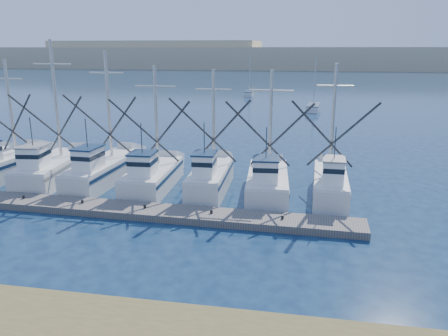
{
  "coord_description": "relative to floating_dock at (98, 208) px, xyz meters",
  "views": [
    {
      "loc": [
        3.01,
        -16.65,
        9.41
      ],
      "look_at": [
        -1.41,
        8.0,
        2.54
      ],
      "focal_mm": 35.0,
      "sensor_mm": 36.0,
      "label": 1
    }
  ],
  "objects": [
    {
      "name": "ground",
      "position": [
        8.77,
        -6.2,
        -0.21
      ],
      "size": [
        500.0,
        500.0,
        0.0
      ],
      "primitive_type": "plane",
      "color": "#0D1F3B",
      "rests_on": "ground"
    },
    {
      "name": "floating_dock",
      "position": [
        0.0,
        0.0,
        0.0
      ],
      "size": [
        31.11,
        3.1,
        0.41
      ],
      "primitive_type": "cube",
      "rotation": [
        0.0,
        0.0,
        -0.03
      ],
      "color": "#69635E",
      "rests_on": "ground"
    },
    {
      "name": "dune_ridge",
      "position": [
        8.77,
        203.8,
        4.79
      ],
      "size": [
        360.0,
        60.0,
        10.0
      ],
      "primitive_type": "cube",
      "color": "tan",
      "rests_on": "ground"
    },
    {
      "name": "trawler_fleet",
      "position": [
        -0.53,
        4.92,
        0.76
      ],
      "size": [
        30.03,
        8.67,
        10.04
      ],
      "color": "silver",
      "rests_on": "ground"
    },
    {
      "name": "sailboat_near",
      "position": [
        13.5,
        47.0,
        0.28
      ],
      "size": [
        2.37,
        6.42,
        8.1
      ],
      "rotation": [
        0.0,
        0.0,
        -0.09
      ],
      "color": "silver",
      "rests_on": "ground"
    },
    {
      "name": "sailboat_far",
      "position": [
        0.86,
        67.45,
        0.3
      ],
      "size": [
        1.75,
        5.58,
        8.1
      ],
      "rotation": [
        0.0,
        0.0,
        0.04
      ],
      "color": "silver",
      "rests_on": "ground"
    }
  ]
}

